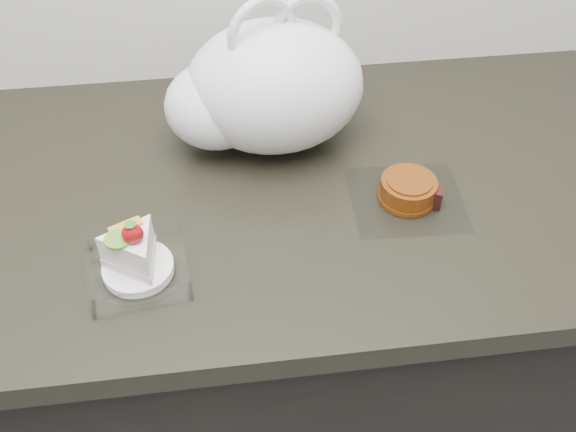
% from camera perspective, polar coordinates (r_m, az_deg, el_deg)
% --- Properties ---
extents(counter, '(2.04, 0.64, 0.90)m').
position_cam_1_polar(counter, '(1.33, -5.71, -11.94)').
color(counter, black).
rests_on(counter, ground).
extents(cake_tray, '(0.14, 0.14, 0.10)m').
position_cam_1_polar(cake_tray, '(0.86, -13.35, -3.81)').
color(cake_tray, white).
rests_on(cake_tray, counter).
extents(mooncake_wrap, '(0.17, 0.16, 0.04)m').
position_cam_1_polar(mooncake_wrap, '(0.96, 10.68, 2.12)').
color(mooncake_wrap, white).
rests_on(mooncake_wrap, counter).
extents(plastic_bag, '(0.35, 0.28, 0.25)m').
position_cam_1_polar(plastic_bag, '(1.00, -2.22, 11.17)').
color(plastic_bag, white).
rests_on(plastic_bag, counter).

